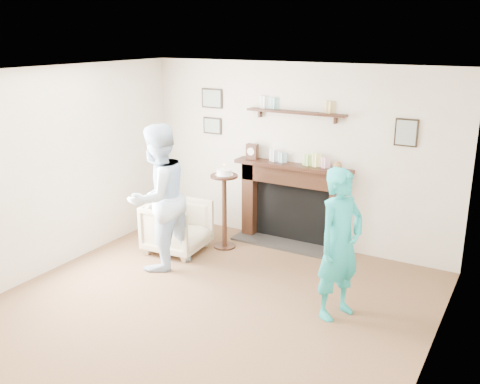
% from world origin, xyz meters
% --- Properties ---
extents(ground, '(5.00, 5.00, 0.00)m').
position_xyz_m(ground, '(0.00, 0.00, 0.00)').
color(ground, brown).
rests_on(ground, ground).
extents(room_shell, '(4.54, 5.02, 2.52)m').
position_xyz_m(room_shell, '(-0.00, 0.69, 1.62)').
color(room_shell, beige).
rests_on(room_shell, ground).
extents(armchair, '(0.82, 0.80, 0.70)m').
position_xyz_m(armchair, '(-1.22, 1.37, 0.00)').
color(armchair, tan).
rests_on(armchair, ground).
extents(man, '(0.81, 0.98, 1.83)m').
position_xyz_m(man, '(-1.12, 0.86, 0.00)').
color(man, silver).
rests_on(man, ground).
extents(woman, '(0.58, 0.69, 1.60)m').
position_xyz_m(woman, '(1.25, 0.80, 0.00)').
color(woman, teal).
rests_on(woman, ground).
extents(pedestal_table, '(0.37, 0.37, 1.19)m').
position_xyz_m(pedestal_table, '(-0.74, 1.80, 0.73)').
color(pedestal_table, black).
rests_on(pedestal_table, ground).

